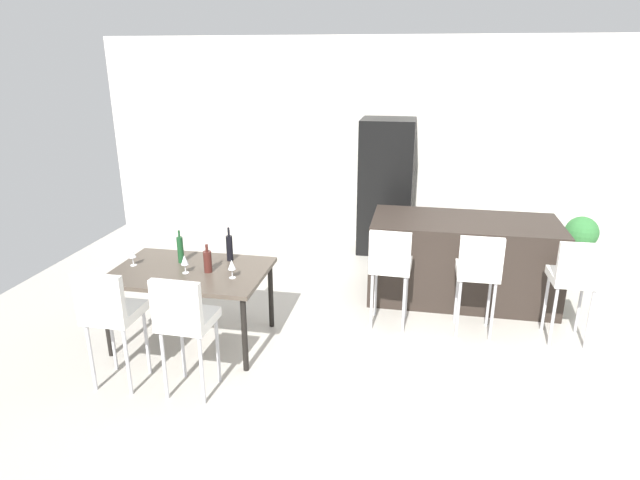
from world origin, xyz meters
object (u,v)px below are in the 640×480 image
at_px(wine_glass_left, 132,253).
at_px(potted_plant, 581,236).
at_px(kitchen_island, 462,260).
at_px(bar_chair_left, 390,263).
at_px(bar_chair_middle, 478,269).
at_px(dining_table, 190,276).
at_px(wine_bottle_far, 230,248).
at_px(bar_chair_right, 575,275).
at_px(refrigerator, 386,186).
at_px(wine_glass_right, 185,260).
at_px(dining_chair_near, 110,310).
at_px(wine_bottle_inner, 180,249).
at_px(dining_chair_far, 184,317).
at_px(wine_glass_near, 232,265).
at_px(wine_bottle_middle, 208,261).

bearing_deg(wine_glass_left, potted_plant, 31.70).
bearing_deg(wine_glass_left, kitchen_island, 25.52).
relative_size(bar_chair_left, potted_plant, 1.67).
xyz_separation_m(bar_chair_middle, dining_table, (-2.66, -0.64, -0.02)).
bearing_deg(potted_plant, wine_bottle_far, -145.97).
height_order(bar_chair_right, wine_bottle_far, wine_bottle_far).
bearing_deg(refrigerator, wine_glass_right, -117.80).
relative_size(dining_chair_near, potted_plant, 1.67).
bearing_deg(wine_glass_right, dining_table, 86.28).
distance_m(dining_table, wine_glass_right, 0.20).
xyz_separation_m(dining_table, wine_glass_left, (-0.57, -0.00, 0.19)).
bearing_deg(wine_bottle_far, wine_glass_right, -127.14).
xyz_separation_m(bar_chair_left, wine_glass_right, (-1.83, -0.73, 0.17)).
distance_m(dining_chair_near, wine_bottle_inner, 1.03).
bearing_deg(bar_chair_left, wine_glass_right, -158.34).
xyz_separation_m(bar_chair_right, wine_glass_right, (-3.53, -0.73, 0.17)).
height_order(dining_chair_near, dining_chair_far, same).
bearing_deg(wine_glass_right, potted_plant, 35.76).
bearing_deg(wine_glass_left, wine_glass_near, -6.03).
bearing_deg(dining_chair_near, wine_glass_left, 106.78).
xyz_separation_m(dining_chair_far, wine_glass_right, (-0.32, 0.75, 0.17)).
bearing_deg(bar_chair_left, wine_bottle_inner, -166.35).
bearing_deg(wine_bottle_inner, dining_table, -45.79).
distance_m(dining_chair_far, wine_bottle_inner, 1.12).
bearing_deg(wine_glass_near, bar_chair_right, 13.78).
distance_m(dining_chair_far, potted_plant, 5.43).
height_order(kitchen_island, wine_bottle_middle, wine_bottle_middle).
height_order(bar_chair_middle, dining_chair_near, same).
xyz_separation_m(bar_chair_left, wine_bottle_middle, (-1.63, -0.66, 0.15)).
xyz_separation_m(bar_chair_right, wine_bottle_far, (-3.24, -0.34, 0.17)).
relative_size(dining_table, wine_bottle_middle, 5.31).
bearing_deg(bar_chair_left, dining_chair_far, -135.44).
bearing_deg(potted_plant, kitchen_island, -138.35).
xyz_separation_m(bar_chair_left, refrigerator, (-0.22, 2.31, 0.22)).
bearing_deg(bar_chair_right, bar_chair_left, 180.00).
distance_m(wine_bottle_far, wine_glass_right, 0.48).
distance_m(dining_chair_near, refrigerator, 4.25).
distance_m(wine_bottle_middle, wine_glass_left, 0.76).
height_order(wine_bottle_middle, wine_bottle_far, wine_bottle_far).
distance_m(kitchen_island, wine_bottle_inner, 3.07).
relative_size(dining_table, dining_chair_near, 1.36).
bearing_deg(wine_glass_near, bar_chair_left, 28.90).
height_order(bar_chair_left, refrigerator, refrigerator).
bearing_deg(bar_chair_middle, dining_chair_far, -147.74).
distance_m(wine_bottle_far, potted_plant, 4.75).
bearing_deg(refrigerator, dining_table, -118.37).
bearing_deg(bar_chair_right, dining_chair_far, -155.26).
bearing_deg(wine_glass_near, kitchen_island, 37.24).
height_order(dining_chair_near, wine_glass_left, dining_chair_near).
bearing_deg(wine_glass_near, wine_bottle_far, 112.44).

